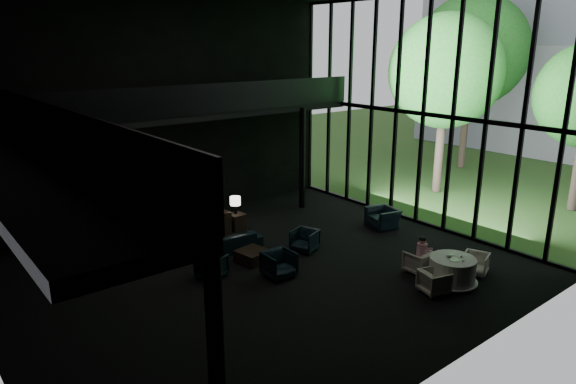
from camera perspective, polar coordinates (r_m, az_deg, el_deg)
floor at (r=15.07m, az=-2.56°, el=-8.83°), size 14.00×12.00×0.02m
wall_back at (r=18.99m, az=-13.65°, el=8.57°), size 14.00×0.04×8.00m
wall_front at (r=9.79m, az=18.47°, el=1.31°), size 14.00×0.04×8.00m
curtain_wall at (r=18.77m, az=14.80°, el=8.40°), size 0.20×12.00×8.00m
mezzanine_left at (r=11.48m, az=-27.74°, el=2.38°), size 2.00×12.00×0.25m
mezzanine_back at (r=18.57m, az=-9.49°, el=8.63°), size 12.00×2.00×0.25m
railing_left at (r=11.59m, az=-23.30°, el=6.08°), size 0.06×12.00×1.00m
railing_back at (r=17.64m, az=-7.94°, el=10.27°), size 12.00×0.06×1.00m
column_sw at (r=7.54m, az=-7.92°, el=-19.41°), size 0.24×0.24×4.00m
column_nw at (r=17.57m, az=-27.59°, el=-0.10°), size 0.24×0.24×4.00m
column_ne at (r=20.26m, az=1.59°, el=3.72°), size 0.24×0.24×4.00m
tree_near at (r=23.11m, az=17.13°, el=12.68°), size 4.80×4.80×7.65m
tree_far at (r=28.36m, az=19.75°, el=14.51°), size 5.60×5.60×8.80m
console at (r=17.55m, az=-10.11°, el=-4.01°), size 2.43×0.55×0.77m
bronze_urn at (r=17.24m, az=-10.24°, el=-1.10°), size 0.69×0.69×1.29m
side_table_left at (r=17.08m, az=-15.07°, el=-5.23°), size 0.54×0.54×0.60m
table_lamp_left at (r=16.74m, az=-15.19°, el=-2.66°), size 0.44×0.44×0.74m
side_table_right at (r=18.34m, az=-5.69°, el=-3.29°), size 0.51×0.51×0.56m
table_lamp_right at (r=18.17m, az=-5.88°, el=-1.07°), size 0.37×0.37×0.62m
sofa at (r=16.47m, az=-6.39°, el=-5.30°), size 1.92×0.76×0.73m
lounge_armchair_west at (r=14.75m, az=-8.45°, el=-8.06°), size 0.86×0.89×0.72m
lounge_armchair_east at (r=16.37m, az=1.87°, el=-5.29°), size 0.91×0.93×0.76m
lounge_armchair_south at (r=14.60m, az=-1.00°, el=-7.80°), size 0.88×0.83×0.88m
window_armchair at (r=18.73m, az=10.51°, el=-2.49°), size 0.88×1.17×0.92m
coffee_table at (r=15.67m, az=-3.96°, el=-7.11°), size 0.95×0.95×0.37m
dining_table at (r=14.95m, az=17.75°, el=-8.49°), size 1.41×1.41×0.75m
dining_chair_north at (r=15.37m, az=14.34°, el=-7.47°), size 0.67×0.62×0.67m
dining_chair_east at (r=15.77m, az=20.11°, el=-7.50°), size 0.72×0.74×0.60m
dining_chair_west at (r=14.29m, az=15.94°, el=-9.57°), size 0.72×0.74×0.63m
child at (r=15.28m, az=14.68°, el=-5.93°), size 0.29×0.29×0.62m
plate_a at (r=14.65m, az=17.99°, el=-7.19°), size 0.33×0.33×0.02m
plate_b at (r=15.01m, az=17.73°, el=-6.59°), size 0.21×0.21×0.01m
saucer at (r=14.96m, az=18.92°, el=-6.79°), size 0.14×0.14×0.01m
coffee_cup at (r=14.90m, az=18.71°, el=-6.72°), size 0.08×0.08×0.06m
cereal_bowl at (r=14.80m, az=17.44°, el=-6.74°), size 0.18×0.18×0.09m
cream_pot at (r=14.61m, az=18.87°, el=-7.21°), size 0.08×0.08×0.07m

